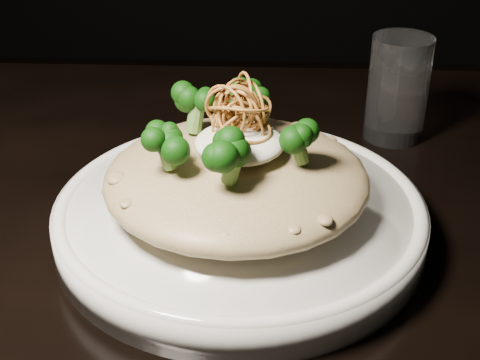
{
  "coord_description": "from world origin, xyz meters",
  "views": [
    {
      "loc": [
        -0.03,
        -0.51,
        1.09
      ],
      "look_at": [
        -0.06,
        -0.02,
        0.81
      ],
      "focal_mm": 50.0,
      "sensor_mm": 36.0,
      "label": 1
    }
  ],
  "objects": [
    {
      "name": "table",
      "position": [
        0.0,
        0.0,
        0.67
      ],
      "size": [
        1.1,
        0.8,
        0.75
      ],
      "color": "black",
      "rests_on": "ground"
    },
    {
      "name": "plate",
      "position": [
        -0.06,
        -0.02,
        0.77
      ],
      "size": [
        0.32,
        0.32,
        0.03
      ],
      "primitive_type": "cylinder",
      "color": "silver",
      "rests_on": "table"
    },
    {
      "name": "risotto",
      "position": [
        -0.06,
        -0.02,
        0.81
      ],
      "size": [
        0.23,
        0.23,
        0.05
      ],
      "primitive_type": "ellipsoid",
      "color": "brown",
      "rests_on": "plate"
    },
    {
      "name": "broccoli",
      "position": [
        -0.06,
        -0.02,
        0.86
      ],
      "size": [
        0.14,
        0.14,
        0.05
      ],
      "primitive_type": null,
      "color": "black",
      "rests_on": "risotto"
    },
    {
      "name": "cheese",
      "position": [
        -0.06,
        -0.03,
        0.84
      ],
      "size": [
        0.07,
        0.07,
        0.02
      ],
      "primitive_type": "ellipsoid",
      "color": "white",
      "rests_on": "risotto"
    },
    {
      "name": "shallots",
      "position": [
        -0.06,
        -0.02,
        0.87
      ],
      "size": [
        0.06,
        0.06,
        0.04
      ],
      "primitive_type": null,
      "color": "brown",
      "rests_on": "cheese"
    },
    {
      "name": "drinking_glass",
      "position": [
        0.11,
        0.18,
        0.81
      ],
      "size": [
        0.09,
        0.09,
        0.12
      ],
      "primitive_type": "cylinder",
      "rotation": [
        0.0,
        0.0,
        -0.38
      ],
      "color": "white",
      "rests_on": "table"
    }
  ]
}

